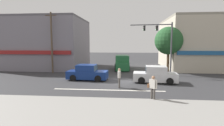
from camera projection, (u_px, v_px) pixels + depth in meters
ground_plane at (112, 81)px, 17.50m from camera, size 120.00×120.00×0.00m
lane_marking_stripe at (108, 90)px, 14.03m from camera, size 9.00×0.24×0.01m
sidewalk_curb at (98, 114)px, 9.07m from camera, size 40.00×5.00×0.16m
building_left_block at (44, 43)px, 27.73m from camera, size 12.71×9.84×7.64m
building_right_corner at (207, 44)px, 26.88m from camera, size 12.64×11.53×7.57m
street_tree at (169, 41)px, 22.42m from camera, size 3.58×3.58×5.91m
utility_pole_near_left at (52, 42)px, 21.99m from camera, size 1.40×0.22×7.65m
traffic_light_mast at (163, 40)px, 20.44m from camera, size 4.88×0.48×6.20m
sedan_crossing_leftbound at (87, 73)px, 18.02m from camera, size 4.17×2.03×1.58m
van_crossing_center at (122, 63)px, 25.06m from camera, size 2.31×4.73×2.11m
sedan_waiting_far at (155, 75)px, 16.81m from camera, size 4.21×2.10×1.58m
pedestrian_foreground_with_bag at (153, 87)px, 11.18m from camera, size 0.58×0.58×1.67m
pedestrian_far_side at (119, 77)px, 14.69m from camera, size 0.30×0.69×1.67m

